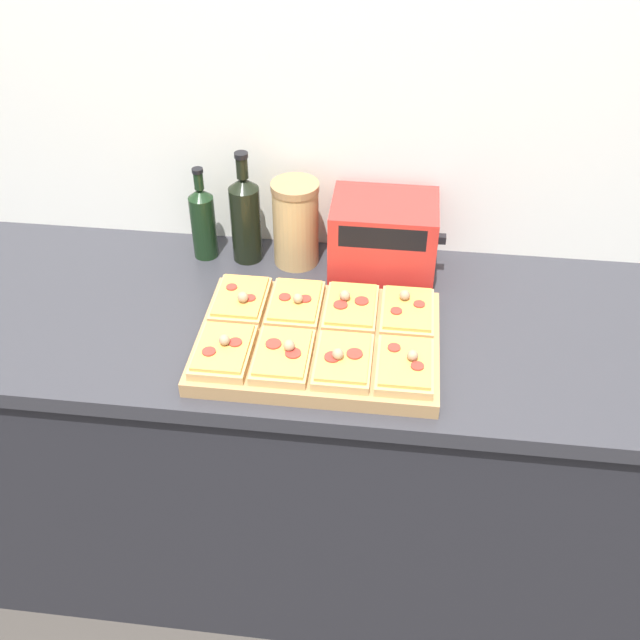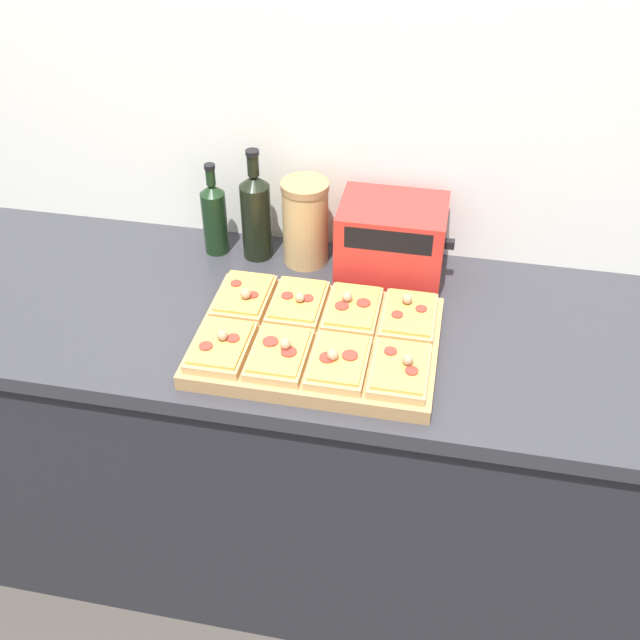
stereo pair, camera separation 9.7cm
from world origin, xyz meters
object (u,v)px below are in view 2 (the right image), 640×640
at_px(cutting_board, 317,341).
at_px(wine_bottle, 256,214).
at_px(grain_jar_tall, 305,222).
at_px(toaster_oven, 392,241).
at_px(olive_oil_bottle, 215,217).

bearing_deg(cutting_board, wine_bottle, 123.76).
height_order(cutting_board, wine_bottle, wine_bottle).
distance_m(grain_jar_tall, toaster_oven, 0.22).
height_order(cutting_board, grain_jar_tall, grain_jar_tall).
xyz_separation_m(wine_bottle, grain_jar_tall, (0.13, 0.00, -0.01)).
height_order(wine_bottle, grain_jar_tall, wine_bottle).
distance_m(olive_oil_bottle, toaster_oven, 0.46).
xyz_separation_m(wine_bottle, toaster_oven, (0.35, -0.03, -0.02)).
relative_size(cutting_board, olive_oil_bottle, 2.13).
relative_size(cutting_board, toaster_oven, 1.90).
distance_m(olive_oil_bottle, grain_jar_tall, 0.24).
distance_m(cutting_board, wine_bottle, 0.42).
bearing_deg(grain_jar_tall, toaster_oven, -7.23).
height_order(olive_oil_bottle, grain_jar_tall, olive_oil_bottle).
bearing_deg(olive_oil_bottle, grain_jar_tall, -0.00).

